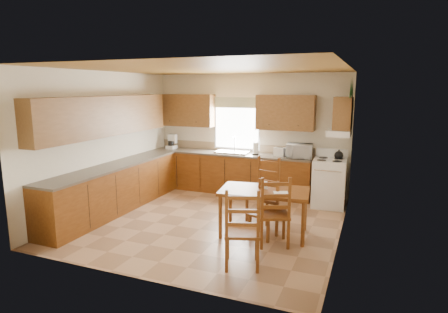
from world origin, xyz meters
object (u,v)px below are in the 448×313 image
at_px(chair_far_right, 263,190).
at_px(chair_far_left, 264,210).
at_px(chair_near_right, 273,210).
at_px(stove, 329,183).
at_px(chair_near_left, 242,227).
at_px(microwave, 299,151).
at_px(dining_table, 264,212).

bearing_deg(chair_far_right, chair_far_left, -58.48).
bearing_deg(chair_near_right, chair_far_right, -88.46).
bearing_deg(chair_far_left, stove, 81.82).
xyz_separation_m(chair_far_left, chair_far_right, (-0.24, 0.76, 0.11)).
xyz_separation_m(chair_near_left, chair_near_right, (0.21, 0.86, -0.01)).
height_order(chair_near_left, chair_near_right, chair_near_left).
height_order(stove, chair_near_left, chair_near_left).
distance_m(microwave, chair_near_right, 2.53).
distance_m(chair_near_right, chair_far_right, 1.07).
bearing_deg(microwave, chair_near_left, -97.93).
bearing_deg(stove, dining_table, -115.29).
relative_size(dining_table, chair_far_right, 1.25).
bearing_deg(chair_far_right, stove, 66.64).
height_order(stove, microwave, microwave).
xyz_separation_m(dining_table, chair_near_left, (0.04, -1.19, 0.17)).
distance_m(microwave, dining_table, 2.25).
bearing_deg(dining_table, chair_far_left, -83.37).
xyz_separation_m(chair_near_left, chair_far_left, (-0.00, 1.06, -0.09)).
bearing_deg(dining_table, stove, 60.08).
distance_m(microwave, chair_far_left, 2.35).
height_order(chair_far_left, chair_far_right, chair_far_right).
distance_m(chair_near_left, chair_far_right, 1.84).
height_order(stove, chair_far_left, stove).
bearing_deg(chair_far_left, dining_table, 116.33).
distance_m(chair_near_left, chair_near_right, 0.88).
bearing_deg(chair_near_left, chair_far_left, -108.67).
bearing_deg(chair_near_left, dining_table, -107.16).
xyz_separation_m(stove, dining_table, (-0.81, -1.95, -0.09)).
bearing_deg(chair_far_left, chair_near_left, -77.41).
xyz_separation_m(dining_table, chair_far_left, (0.03, -0.13, 0.08)).
bearing_deg(chair_far_left, microwave, 99.29).
xyz_separation_m(chair_near_left, chair_far_right, (-0.24, 1.82, 0.02)).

